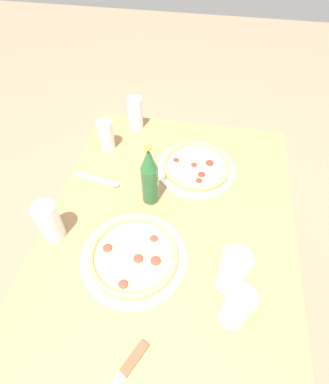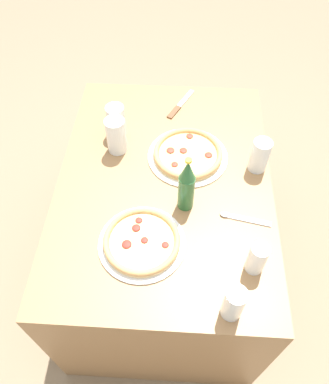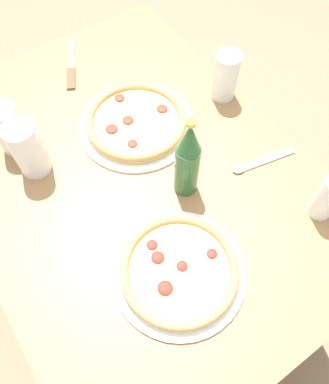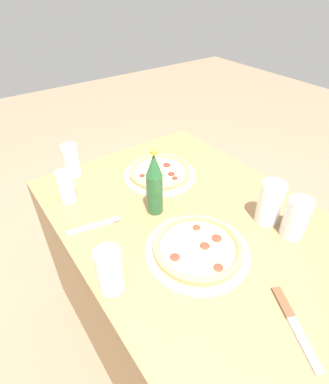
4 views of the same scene
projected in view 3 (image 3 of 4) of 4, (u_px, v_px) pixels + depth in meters
ground_plane at (145, 265)px, 1.63m from camera, size 8.00×8.00×0.00m
table at (140, 229)px, 1.31m from camera, size 1.18×0.85×0.74m
pizza_salami at (179, 270)px, 0.84m from camera, size 0.31×0.31×0.04m
pizza_pepperoni at (136, 122)px, 1.06m from camera, size 0.33×0.33×0.04m
glass_orange_juice at (29, 151)px, 0.94m from camera, size 0.08×0.08×0.16m
glass_lemonade at (328, 198)px, 0.88m from camera, size 0.06×0.06×0.13m
glass_iced_tea at (225, 78)px, 1.08m from camera, size 0.07×0.07×0.14m
glass_red_wine at (10, 131)px, 0.98m from camera, size 0.08×0.08×0.14m
beer_bottle at (188, 160)px, 0.86m from camera, size 0.06×0.06×0.25m
knife at (71, 66)px, 1.19m from camera, size 0.21×0.12×0.01m
spoon at (258, 163)px, 1.00m from camera, size 0.06×0.19×0.01m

